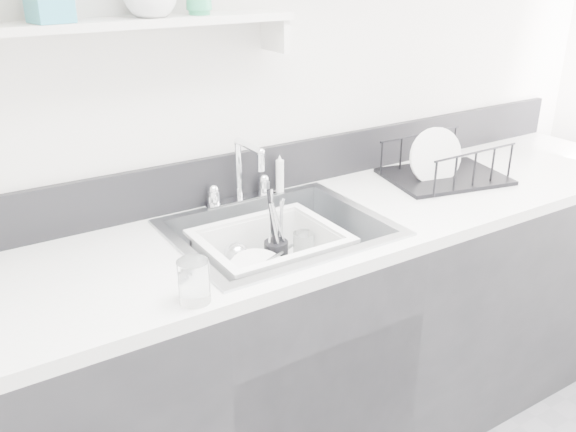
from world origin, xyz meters
TOP-DOWN VIEW (x-y plane):
  - counter_run at (0.00, 1.19)m, footprint 3.20×0.62m
  - backsplash at (0.00, 1.49)m, footprint 3.20×0.02m
  - sink at (0.00, 1.19)m, footprint 0.64×0.52m
  - faucet at (0.00, 1.44)m, footprint 0.26×0.18m
  - side_sprayer at (0.16, 1.44)m, footprint 0.03×0.03m
  - wall_shelf at (-0.35, 1.42)m, footprint 1.00×0.16m
  - wash_tub at (-0.04, 1.18)m, footprint 0.46×0.39m
  - plate_stack at (-0.09, 1.14)m, footprint 0.23×0.23m
  - utensil_cup at (0.01, 1.22)m, footprint 0.08×0.08m
  - ladle at (-0.06, 1.20)m, footprint 0.28×0.31m
  - tumbler_in_tub at (0.11, 1.22)m, footprint 0.09×0.09m
  - tumbler_counter at (-0.39, 0.94)m, footprint 0.08×0.08m
  - dish_rack at (0.76, 1.25)m, footprint 0.48×0.40m
  - bowl_small at (0.07, 1.11)m, footprint 0.16×0.16m

SIDE VIEW (x-z plane):
  - counter_run at x=0.00m, z-range 0.00..0.92m
  - bowl_small at x=0.07m, z-range 0.77..0.80m
  - plate_stack at x=-0.09m, z-range 0.75..0.84m
  - ladle at x=-0.06m, z-range 0.77..0.86m
  - tumbler_in_tub at x=0.11m, z-range 0.77..0.87m
  - utensil_cup at x=0.01m, z-range 0.70..0.95m
  - sink at x=0.00m, z-range 0.73..0.93m
  - wash_tub at x=-0.04m, z-range 0.75..0.91m
  - tumbler_counter at x=-0.39m, z-range 0.92..1.03m
  - faucet at x=0.00m, z-range 0.87..1.09m
  - side_sprayer at x=0.16m, z-range 0.92..1.06m
  - dish_rack at x=0.76m, z-range 0.92..1.07m
  - backsplash at x=0.00m, z-range 0.92..1.08m
  - wall_shelf at x=-0.35m, z-range 1.45..1.57m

